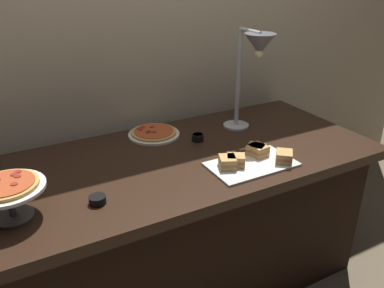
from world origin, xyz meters
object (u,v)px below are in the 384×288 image
(pizza_plate_front, at_px, (154,133))
(sandwich_platter, at_px, (253,159))
(heat_lamp, at_px, (255,56))
(pizza_plate_center, at_px, (8,190))
(sauce_cup_near, at_px, (198,137))
(sauce_cup_far, at_px, (97,199))

(pizza_plate_front, distance_m, sandwich_platter, 0.57)
(heat_lamp, relative_size, pizza_plate_front, 1.99)
(pizza_plate_center, relative_size, sauce_cup_near, 4.35)
(pizza_plate_front, height_order, sandwich_platter, sandwich_platter)
(heat_lamp, xyz_separation_m, pizza_plate_front, (-0.45, 0.23, -0.40))
(heat_lamp, xyz_separation_m, sandwich_platter, (-0.19, -0.27, -0.39))
(sandwich_platter, bearing_deg, pizza_plate_center, 175.62)
(heat_lamp, bearing_deg, pizza_plate_front, 152.97)
(heat_lamp, height_order, pizza_plate_center, heat_lamp)
(pizza_plate_front, relative_size, sauce_cup_far, 4.15)
(sauce_cup_near, height_order, sauce_cup_far, sauce_cup_near)
(heat_lamp, bearing_deg, sauce_cup_far, -164.02)
(sandwich_platter, bearing_deg, sauce_cup_far, 178.44)
(heat_lamp, bearing_deg, pizza_plate_center, -170.48)
(sauce_cup_near, distance_m, sauce_cup_far, 0.69)
(heat_lamp, height_order, sauce_cup_near, heat_lamp)
(pizza_plate_center, bearing_deg, sauce_cup_far, -11.14)
(sauce_cup_near, bearing_deg, pizza_plate_center, -163.83)
(pizza_plate_center, bearing_deg, sandwich_platter, -4.38)
(heat_lamp, height_order, pizza_plate_front, heat_lamp)
(pizza_plate_front, distance_m, pizza_plate_center, 0.85)
(heat_lamp, xyz_separation_m, pizza_plate_center, (-1.18, -0.20, -0.30))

